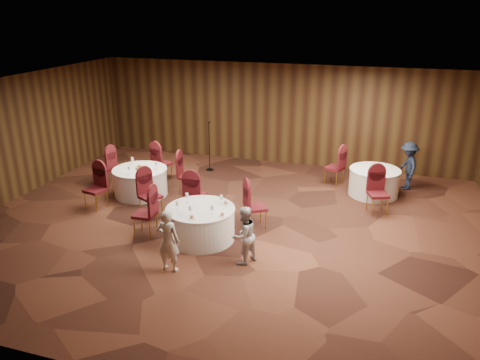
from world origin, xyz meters
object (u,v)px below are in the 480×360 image
(mic_stand, at_px, (210,156))
(woman_b, at_px, (244,235))
(table_main, at_px, (201,223))
(man_c, at_px, (408,166))
(table_left, at_px, (141,182))
(table_right, at_px, (374,182))
(woman_a, at_px, (168,240))

(mic_stand, xyz_separation_m, woman_b, (2.68, -5.07, 0.16))
(table_main, height_order, man_c, man_c)
(table_left, distance_m, table_right, 6.36)
(table_right, distance_m, man_c, 1.18)
(table_right, distance_m, woman_b, 5.07)
(woman_a, distance_m, man_c, 7.46)
(table_right, xyz_separation_m, woman_a, (-3.62, -5.21, 0.27))
(table_left, bearing_deg, woman_a, -53.58)
(mic_stand, relative_size, woman_b, 1.28)
(mic_stand, xyz_separation_m, woman_a, (1.38, -5.78, 0.19))
(man_c, bearing_deg, table_main, -59.77)
(woman_a, bearing_deg, table_main, -90.94)
(mic_stand, bearing_deg, table_left, -113.33)
(table_right, xyz_separation_m, mic_stand, (-5.01, 0.57, 0.07))
(woman_a, bearing_deg, man_c, -123.85)
(table_right, height_order, woman_b, woman_b)
(table_right, height_order, mic_stand, mic_stand)
(table_right, bearing_deg, table_main, -132.75)
(mic_stand, xyz_separation_m, man_c, (5.86, 0.19, 0.23))
(mic_stand, bearing_deg, table_main, -71.36)
(woman_a, bearing_deg, table_left, -50.55)
(table_main, relative_size, man_c, 1.11)
(mic_stand, height_order, woman_a, mic_stand)
(table_right, xyz_separation_m, woman_b, (-2.32, -4.50, 0.23))
(man_c, bearing_deg, mic_stand, -104.15)
(table_left, xyz_separation_m, table_right, (6.07, 1.90, 0.00))
(table_right, bearing_deg, man_c, 41.45)
(man_c, bearing_deg, table_left, -85.01)
(table_left, bearing_deg, mic_stand, 66.67)
(woman_b, xyz_separation_m, man_c, (3.18, 5.26, 0.08))
(mic_stand, distance_m, woman_b, 5.74)
(table_main, distance_m, mic_stand, 4.63)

